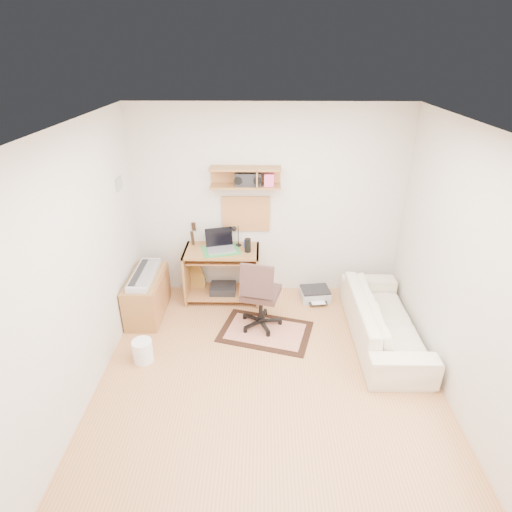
{
  "coord_description": "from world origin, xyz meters",
  "views": [
    {
      "loc": [
        -0.08,
        -3.32,
        3.18
      ],
      "look_at": [
        -0.15,
        1.05,
        1.0
      ],
      "focal_mm": 29.46,
      "sensor_mm": 36.0,
      "label": 1
    }
  ],
  "objects_px": {
    "desk": "(223,274)",
    "task_chair": "(261,293)",
    "sofa": "(385,313)",
    "cabinet": "(147,295)",
    "printer": "(315,293)"
  },
  "relations": [
    {
      "from": "desk",
      "to": "task_chair",
      "type": "relative_size",
      "value": 1.03
    },
    {
      "from": "task_chair",
      "to": "sofa",
      "type": "distance_m",
      "value": 1.49
    },
    {
      "from": "cabinet",
      "to": "printer",
      "type": "height_order",
      "value": "cabinet"
    },
    {
      "from": "desk",
      "to": "cabinet",
      "type": "height_order",
      "value": "desk"
    },
    {
      "from": "desk",
      "to": "task_chair",
      "type": "bearing_deg",
      "value": -50.74
    },
    {
      "from": "task_chair",
      "to": "printer",
      "type": "distance_m",
      "value": 1.08
    },
    {
      "from": "task_chair",
      "to": "sofa",
      "type": "relative_size",
      "value": 0.53
    },
    {
      "from": "task_chair",
      "to": "sofa",
      "type": "bearing_deg",
      "value": 5.25
    },
    {
      "from": "cabinet",
      "to": "task_chair",
      "type": "bearing_deg",
      "value": -9.6
    },
    {
      "from": "desk",
      "to": "sofa",
      "type": "height_order",
      "value": "desk"
    },
    {
      "from": "task_chair",
      "to": "cabinet",
      "type": "distance_m",
      "value": 1.53
    },
    {
      "from": "desk",
      "to": "printer",
      "type": "distance_m",
      "value": 1.32
    },
    {
      "from": "desk",
      "to": "task_chair",
      "type": "distance_m",
      "value": 0.85
    },
    {
      "from": "sofa",
      "to": "task_chair",
      "type": "bearing_deg",
      "value": 81.17
    },
    {
      "from": "sofa",
      "to": "printer",
      "type": "bearing_deg",
      "value": 39.06
    }
  ]
}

